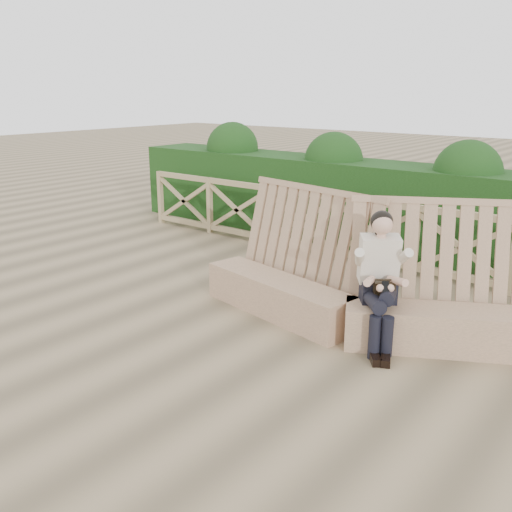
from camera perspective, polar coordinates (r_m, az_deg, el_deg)
The scene contains 5 objects.
ground at distance 6.73m, azimuth -2.74°, elevation -8.00°, with size 60.00×60.00×0.00m, color brown.
bench at distance 6.90m, azimuth 10.31°, elevation -3.99°, with size 4.28×1.75×1.61m.
woman at distance 6.40m, azimuth 12.29°, elevation -1.92°, with size 0.77×0.93×1.51m.
guardrail at distance 9.31m, azimuth 11.59°, elevation 2.28°, with size 10.10×0.09×1.10m.
hedge at distance 10.33m, azimuth 14.74°, elevation 4.58°, with size 12.00×1.20×1.50m, color black.
Camera 1 is at (4.07, -4.57, 2.79)m, focal length 40.00 mm.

